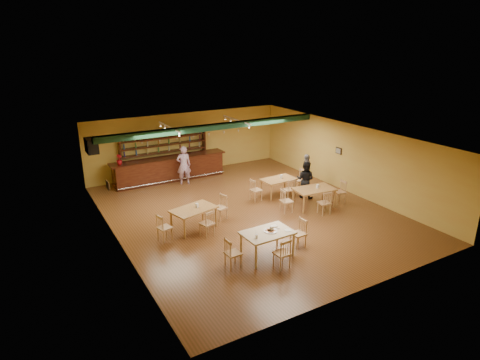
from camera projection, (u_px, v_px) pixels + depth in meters
floor at (248, 212)px, 15.88m from camera, size 12.00×12.00×0.00m
ceiling_beam at (215, 127)px, 17.24m from camera, size 10.00×0.30×0.25m
track_rail_left at (169, 127)px, 16.86m from camera, size 0.05×2.50×0.05m
track_rail_right at (237, 120)px, 18.36m from camera, size 0.05×2.50×0.05m
ac_unit at (92, 146)px, 16.30m from camera, size 0.34×0.70×0.48m
picture_left at (108, 185)px, 13.81m from camera, size 0.04×0.34×0.28m
picture_right at (339, 151)px, 18.06m from camera, size 0.04×0.34×0.28m
bar_counter at (170, 169)px, 19.32m from camera, size 5.52×0.85×1.13m
back_bar_hutch at (164, 154)px, 19.65m from camera, size 4.27×0.40×2.28m
poinsettia at (119, 159)px, 17.98m from camera, size 0.32×0.32×0.45m
dining_table_b at (278, 187)px, 17.54m from camera, size 1.51×0.96×0.73m
dining_table_c at (194, 219)px, 14.36m from camera, size 1.74×1.28×0.78m
dining_table_d at (314, 198)px, 16.24m from camera, size 1.68×1.12×0.79m
near_table at (267, 244)px, 12.52m from camera, size 1.57×1.03×0.83m
pizza_tray at (271, 231)px, 12.44m from camera, size 0.48×0.48×0.01m
parmesan_shaker at (257, 236)px, 12.00m from camera, size 0.08×0.08×0.11m
napkin_stack at (274, 226)px, 12.74m from camera, size 0.22×0.18×0.03m
pizza_server at (274, 229)px, 12.55m from camera, size 0.33×0.18×0.00m
side_plate at (288, 230)px, 12.49m from camera, size 0.23×0.23×0.01m
patron_bar at (184, 165)px, 18.72m from camera, size 0.74×0.57×1.80m
patron_right_a at (305, 180)px, 17.12m from camera, size 0.93×0.98×1.59m
patron_right_b at (306, 171)px, 18.32m from camera, size 0.96×0.84×1.56m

